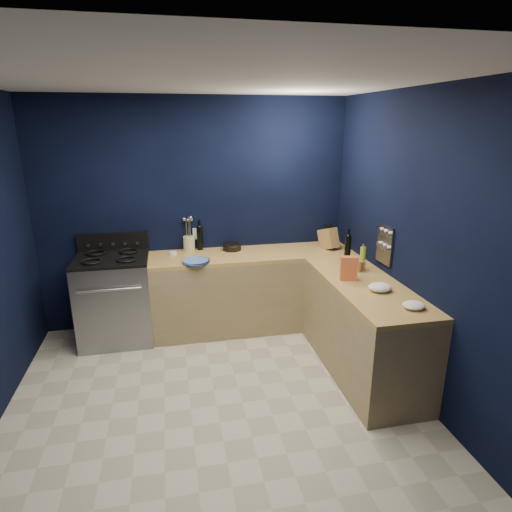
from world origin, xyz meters
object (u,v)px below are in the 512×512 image
object	(u,v)px
gas_range	(115,300)
utensil_crock	(189,243)
crouton_bag	(349,268)
plate_stack	(196,261)
knife_block	(328,239)

from	to	relation	value
gas_range	utensil_crock	bearing A→B (deg)	17.90
utensil_crock	gas_range	bearing A→B (deg)	-162.10
gas_range	crouton_bag	bearing A→B (deg)	-24.44
gas_range	plate_stack	distance (m)	1.01
gas_range	knife_block	xyz separation A→B (m)	(2.43, 0.02, 0.56)
utensil_crock	crouton_bag	bearing A→B (deg)	-42.55
knife_block	utensil_crock	bearing A→B (deg)	150.96
plate_stack	crouton_bag	xyz separation A→B (m)	(1.36, -0.80, 0.10)
crouton_bag	knife_block	bearing A→B (deg)	94.05
knife_block	crouton_bag	bearing A→B (deg)	-120.90
plate_stack	knife_block	bearing A→B (deg)	8.79
plate_stack	utensil_crock	bearing A→B (deg)	94.43
plate_stack	crouton_bag	bearing A→B (deg)	-30.30
gas_range	knife_block	world-z (taller)	knife_block
crouton_bag	gas_range	bearing A→B (deg)	170.32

